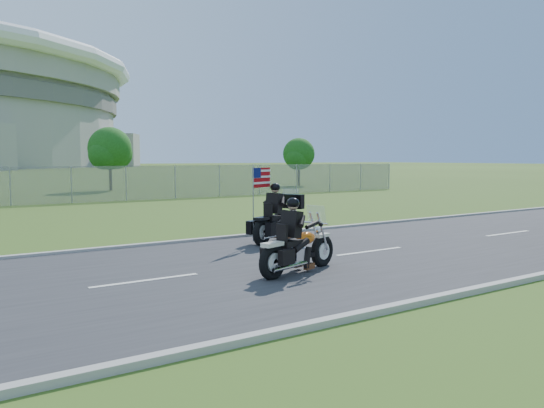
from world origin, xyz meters
TOP-DOWN VIEW (x-y plane):
  - ground at (0.00, 0.00)m, footprint 420.00×420.00m
  - road at (0.00, 0.00)m, footprint 120.00×8.00m
  - curb_north at (0.00, 4.05)m, footprint 120.00×0.18m
  - curb_south at (0.00, -4.05)m, footprint 120.00×0.18m
  - tree_fence_near at (6.04, 30.04)m, footprint 3.52×3.28m
  - tree_fence_far at (22.04, 28.03)m, footprint 3.08×2.87m
  - motorcycle_lead at (0.96, -1.01)m, footprint 2.39×1.04m
  - motorcycle_follow at (2.99, 2.73)m, footprint 2.44×1.39m

SIDE VIEW (x-z plane):
  - ground at x=0.00m, z-range 0.00..0.00m
  - road at x=0.00m, z-range 0.00..0.04m
  - curb_north at x=0.00m, z-range -0.01..0.11m
  - curb_south at x=0.00m, z-range -0.01..0.11m
  - motorcycle_lead at x=0.96m, z-range -0.30..1.34m
  - motorcycle_follow at x=2.99m, z-range -0.49..1.68m
  - tree_fence_far at x=22.04m, z-range 0.54..4.74m
  - tree_fence_near at x=6.04m, z-range 0.60..5.35m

